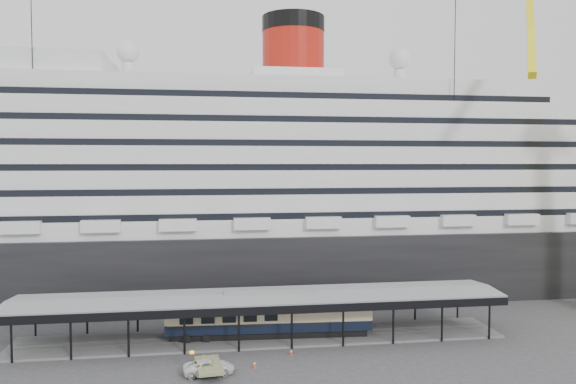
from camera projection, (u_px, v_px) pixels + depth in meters
name	position (u px, v px, depth m)	size (l,w,h in m)	color
ground	(266.00, 353.00, 60.07)	(200.00, 200.00, 0.00)	#39393C
cruise_ship	(245.00, 175.00, 90.72)	(130.00, 30.00, 43.90)	black
platform_canopy	(262.00, 318.00, 64.89)	(56.00, 9.18, 5.30)	slate
port_truck	(209.00, 367.00, 54.00)	(2.27, 4.92, 1.37)	white
pullman_carriage	(270.00, 314.00, 65.00)	(23.76, 4.25, 23.21)	black
traffic_cone_left	(203.00, 356.00, 58.05)	(0.36, 0.36, 0.66)	#E63C0C
traffic_cone_mid	(255.00, 364.00, 55.71)	(0.47, 0.47, 0.71)	#E6400C
traffic_cone_right	(291.00, 352.00, 59.26)	(0.37, 0.37, 0.71)	#EE350D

